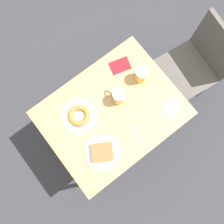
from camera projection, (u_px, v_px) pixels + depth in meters
The scene contains 10 objects.
ground_plane at pixel (112, 128), 2.29m from camera, with size 8.00×8.00×0.00m, color #333338.
table at pixel (112, 115), 1.63m from camera, with size 0.66×0.84×0.76m.
chair at pixel (199, 62), 1.85m from camera, with size 0.45×0.45×0.87m.
plate_with_cake at pixel (103, 152), 1.48m from camera, with size 0.22×0.22×0.05m.
plate_with_donut at pixel (79, 116), 1.53m from camera, with size 0.23×0.23×0.04m.
beer_mug_left at pixel (119, 96), 1.50m from camera, with size 0.12×0.08×0.12m.
beer_mug_center at pixel (142, 74), 1.53m from camera, with size 0.08×0.12×0.12m.
napkin_folded at pixel (172, 109), 1.55m from camera, with size 0.11×0.13×0.00m.
fork at pixel (137, 136), 1.52m from camera, with size 0.16×0.03×0.00m.
passport_near_edge at pixel (120, 66), 1.60m from camera, with size 0.12×0.15×0.01m.
Camera 1 is at (0.23, -0.18, 2.28)m, focal length 40.00 mm.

